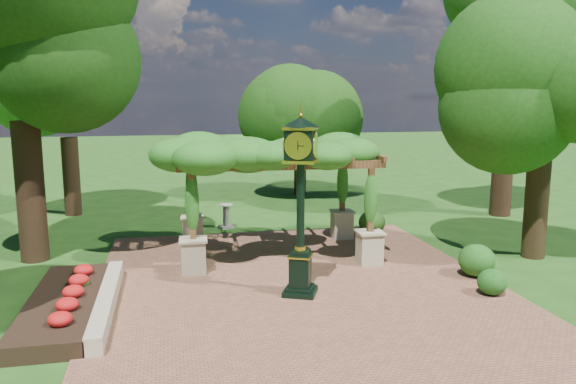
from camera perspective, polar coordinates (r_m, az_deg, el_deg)
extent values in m
plane|color=#1E4714|center=(13.38, 2.28, -11.11)|extent=(120.00, 120.00, 0.00)
cube|color=brown|center=(14.28, 1.28, -9.65)|extent=(10.00, 12.00, 0.04)
cube|color=#C6B793|center=(13.49, -17.92, -10.51)|extent=(0.35, 5.00, 0.40)
cube|color=red|center=(13.62, -21.75, -10.62)|extent=(1.50, 5.00, 0.36)
cube|color=black|center=(13.75, 1.25, -10.08)|extent=(1.00, 1.00, 0.11)
cube|color=black|center=(13.59, 1.26, -8.04)|extent=(0.63, 0.63, 0.86)
cube|color=gold|center=(13.48, 1.26, -6.50)|extent=(0.70, 0.70, 0.04)
cylinder|color=black|center=(13.19, 1.28, -1.34)|extent=(0.25, 0.25, 2.19)
cube|color=black|center=(12.99, 1.31, 4.84)|extent=(0.88, 0.88, 0.67)
cylinder|color=white|center=(12.66, 1.02, 4.71)|extent=(0.53, 0.26, 0.57)
cone|color=black|center=(12.96, 1.32, 7.14)|extent=(1.13, 1.13, 0.24)
sphere|color=gold|center=(12.96, 1.32, 7.77)|extent=(0.13, 0.13, 0.13)
cube|color=#BCB28C|center=(15.45, -9.57, -6.47)|extent=(0.67, 0.67, 0.89)
cube|color=brown|center=(15.12, -9.71, -1.33)|extent=(0.16, 0.16, 1.83)
cube|color=#BCB28C|center=(16.23, 8.28, -5.65)|extent=(0.67, 0.67, 0.89)
cube|color=brown|center=(15.92, 8.40, -0.75)|extent=(0.16, 0.16, 1.83)
cube|color=#BCB28C|center=(18.33, -9.65, -3.92)|extent=(0.67, 0.67, 0.89)
cube|color=brown|center=(18.05, -9.77, 0.44)|extent=(0.16, 0.16, 1.83)
cube|color=#BCB28C|center=(18.99, 5.49, -3.35)|extent=(0.67, 0.67, 0.89)
cube|color=brown|center=(18.72, 5.56, 0.86)|extent=(0.16, 0.16, 1.83)
cube|color=brown|center=(15.18, -0.43, 2.65)|extent=(5.75, 0.35, 0.22)
cube|color=brown|center=(18.09, -1.98, 3.78)|extent=(5.75, 0.35, 0.22)
ellipsoid|color=#24621C|center=(16.60, -1.28, 4.18)|extent=(5.87, 3.78, 0.99)
cube|color=gray|center=(20.70, -6.27, -3.53)|extent=(0.60, 0.60, 0.09)
cylinder|color=gray|center=(20.61, -6.29, -2.44)|extent=(0.31, 0.31, 0.80)
cylinder|color=gray|center=(20.53, -6.31, -1.30)|extent=(0.57, 0.57, 0.04)
ellipsoid|color=#1B4F16|center=(14.48, 20.03, -8.58)|extent=(0.90, 0.90, 0.63)
ellipsoid|color=#1E5417|center=(15.76, 18.62, -6.59)|extent=(1.10, 1.10, 0.86)
ellipsoid|color=#2E5D1B|center=(19.63, 8.52, -3.08)|extent=(0.97, 0.97, 0.83)
cylinder|color=#312013|center=(17.79, -24.70, 0.02)|extent=(0.80, 0.80, 4.07)
ellipsoid|color=#16360D|center=(17.77, -25.94, 16.95)|extent=(4.95, 4.95, 6.43)
cylinder|color=black|center=(24.24, -21.14, 1.49)|extent=(0.66, 0.66, 3.15)
ellipsoid|color=#29631C|center=(24.05, -21.74, 11.12)|extent=(4.15, 4.15, 4.98)
cylinder|color=#372216|center=(27.52, 1.23, 2.30)|extent=(0.59, 0.59, 2.46)
ellipsoid|color=#193C0F|center=(27.30, 1.26, 8.91)|extent=(4.01, 4.01, 3.88)
cylinder|color=#321F13|center=(24.08, 20.97, 2.48)|extent=(0.82, 0.82, 4.01)
ellipsoid|color=#224E16|center=(24.05, 21.74, 14.80)|extent=(4.89, 4.89, 6.34)
cylinder|color=#372616|center=(18.14, 23.90, -1.34)|extent=(0.68, 0.68, 3.09)
ellipsoid|color=#1A4210|center=(17.87, 24.78, 11.29)|extent=(3.87, 3.87, 4.87)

